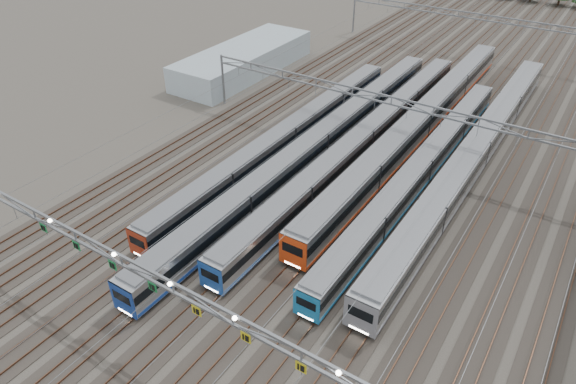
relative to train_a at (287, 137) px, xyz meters
The scene contains 12 objects.
ground 34.66m from the train_a, 71.03° to the right, with size 400.00×400.00×0.00m, color #47423A.
track_bed 68.22m from the train_a, 80.51° to the left, with size 54.00×260.00×5.42m.
train_a is the anchor object (origin of this frame).
train_b 4.54m from the train_a, ahead, with size 2.85×66.94×3.71m.
train_c 10.15m from the train_a, 27.52° to the left, with size 2.77×62.59×3.60m.
train_d 18.82m from the train_a, 44.17° to the left, with size 3.12×65.92×4.08m.
train_e 18.10m from the train_a, ahead, with size 2.65×53.23×3.44m.
train_f 24.31m from the train_a, 22.22° to the left, with size 3.10×65.55×4.05m.
gantry_near 35.06m from the train_a, 71.16° to the right, with size 56.36×0.61×8.08m.
gantry_mid 14.09m from the train_a, 32.91° to the left, with size 56.36×0.36×8.00m.
gantry_far 53.65m from the train_a, 77.86° to the left, with size 56.36×0.36×8.00m.
west_shed 30.19m from the train_a, 138.17° to the left, with size 10.00×30.00×4.44m, color #AAC2CB.
Camera 1 is at (22.11, -18.37, 34.57)m, focal length 32.00 mm.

